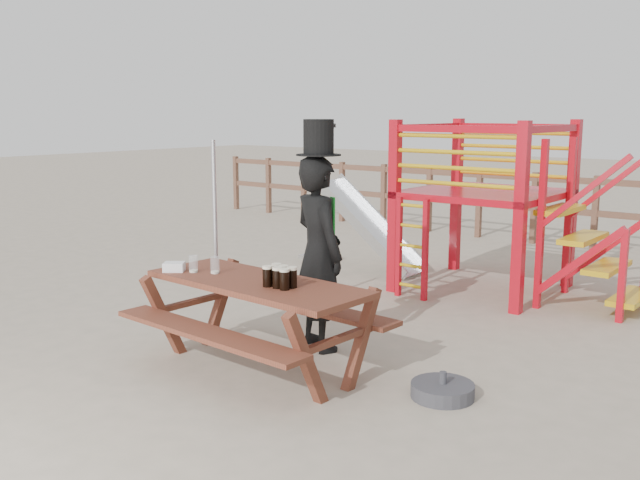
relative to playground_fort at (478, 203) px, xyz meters
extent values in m
plane|color=tan|center=(-0.12, -3.58, -1.07)|extent=(60.00, 60.00, 0.00)
cube|color=brown|center=(-0.12, 3.42, 0.03)|extent=(15.00, 0.06, 0.10)
cube|color=brown|center=(-0.12, 3.42, -0.47)|extent=(15.00, 0.06, 0.10)
cube|color=brown|center=(-7.62, 3.42, -0.47)|extent=(0.09, 0.09, 1.20)
cube|color=brown|center=(-6.62, 3.42, -0.47)|extent=(0.09, 0.09, 1.20)
cube|color=brown|center=(-5.62, 3.42, -0.47)|extent=(0.09, 0.09, 1.20)
cube|color=brown|center=(-4.62, 3.42, -0.47)|extent=(0.09, 0.09, 1.20)
cube|color=brown|center=(-3.62, 3.42, -0.47)|extent=(0.09, 0.09, 1.20)
cube|color=brown|center=(-2.62, 3.42, -0.47)|extent=(0.09, 0.09, 1.20)
cube|color=brown|center=(-1.62, 3.42, -0.47)|extent=(0.09, 0.09, 1.20)
cube|color=brown|center=(-0.62, 3.42, -0.47)|extent=(0.09, 0.09, 1.20)
cube|color=brown|center=(0.38, 3.42, -0.47)|extent=(0.09, 0.09, 1.20)
cube|color=red|center=(-0.72, -0.78, -0.02)|extent=(0.12, 0.12, 2.10)
cube|color=red|center=(0.88, -0.78, -0.02)|extent=(0.12, 0.12, 2.10)
cube|color=red|center=(-0.72, 0.82, -0.02)|extent=(0.12, 0.12, 2.10)
cube|color=red|center=(0.88, 0.82, -0.02)|extent=(0.12, 0.12, 2.10)
cube|color=red|center=(0.08, 0.02, 0.13)|extent=(1.72, 1.72, 0.08)
cube|color=red|center=(0.08, -0.78, 0.93)|extent=(1.60, 0.08, 0.08)
cube|color=red|center=(0.08, 0.82, 0.93)|extent=(1.60, 0.08, 0.08)
cube|color=red|center=(-0.72, 0.02, 0.93)|extent=(0.08, 1.60, 0.08)
cube|color=red|center=(0.88, 0.02, 0.93)|extent=(0.08, 1.60, 0.08)
cylinder|color=gold|center=(0.08, -0.78, 0.31)|extent=(1.50, 0.05, 0.05)
cylinder|color=gold|center=(0.08, 0.82, 0.31)|extent=(1.50, 0.05, 0.05)
cylinder|color=gold|center=(0.08, -0.78, 0.49)|extent=(1.50, 0.05, 0.05)
cylinder|color=gold|center=(0.08, 0.82, 0.49)|extent=(1.50, 0.05, 0.05)
cylinder|color=gold|center=(0.08, -0.78, 0.67)|extent=(1.50, 0.05, 0.05)
cylinder|color=gold|center=(0.08, 0.82, 0.67)|extent=(1.50, 0.05, 0.05)
cylinder|color=gold|center=(0.08, -0.78, 0.85)|extent=(1.50, 0.05, 0.05)
cylinder|color=gold|center=(0.08, 0.82, 0.85)|extent=(1.50, 0.05, 0.05)
cube|color=red|center=(-0.55, -0.93, -0.47)|extent=(0.06, 0.06, 1.20)
cube|color=red|center=(-0.19, -0.93, -0.47)|extent=(0.06, 0.06, 1.20)
cylinder|color=gold|center=(-0.37, -0.93, -0.92)|extent=(0.36, 0.04, 0.04)
cylinder|color=gold|center=(-0.37, -0.93, -0.68)|extent=(0.36, 0.04, 0.04)
cylinder|color=gold|center=(-0.37, -0.93, -0.44)|extent=(0.36, 0.04, 0.04)
cylinder|color=gold|center=(-0.37, -0.93, -0.20)|extent=(0.36, 0.04, 0.04)
cylinder|color=gold|center=(-0.37, -0.93, 0.04)|extent=(0.36, 0.04, 0.04)
cube|color=gold|center=(1.03, 0.02, 0.01)|extent=(0.30, 0.90, 0.06)
cube|color=gold|center=(1.31, 0.02, -0.29)|extent=(0.30, 0.90, 0.06)
cube|color=gold|center=(1.59, 0.02, -0.59)|extent=(0.30, 0.90, 0.06)
cube|color=gold|center=(1.87, 0.02, -0.89)|extent=(0.30, 0.90, 0.06)
cube|color=red|center=(1.43, -0.43, -0.47)|extent=(0.95, 0.08, 0.86)
cube|color=red|center=(1.43, 0.47, -0.47)|extent=(0.95, 0.08, 0.86)
cube|color=silver|center=(-1.62, 0.02, -0.45)|extent=(1.53, 0.55, 1.21)
cube|color=silver|center=(-1.62, -0.25, -0.41)|extent=(1.58, 0.04, 1.28)
cube|color=silver|center=(-1.62, 0.29, -0.41)|extent=(1.58, 0.04, 1.28)
cube|color=silver|center=(-2.52, 0.02, -0.97)|extent=(0.35, 0.55, 0.05)
cube|color=brown|center=(-0.16, -3.82, -0.31)|extent=(2.07, 0.86, 0.05)
cube|color=brown|center=(-0.19, -4.37, -0.62)|extent=(2.04, 0.39, 0.04)
cube|color=brown|center=(-0.13, -3.26, -0.62)|extent=(2.04, 0.39, 0.04)
cube|color=brown|center=(-1.02, -3.77, -0.71)|extent=(0.14, 1.22, 0.73)
cube|color=brown|center=(0.70, -3.86, -0.71)|extent=(0.14, 1.22, 0.73)
imported|color=black|center=(-0.12, -3.02, -0.17)|extent=(0.77, 0.66, 1.80)
cube|color=#0B811A|center=(-0.06, -2.89, 0.05)|extent=(0.07, 0.05, 0.42)
cylinder|color=black|center=(-0.12, -3.02, 0.74)|extent=(0.41, 0.41, 0.01)
cylinder|color=black|center=(-0.12, -3.02, 0.90)|extent=(0.28, 0.28, 0.31)
cube|color=white|center=(-0.06, -2.90, 1.01)|extent=(0.13, 0.06, 0.04)
cylinder|color=#B2B2B7|center=(-1.16, -3.34, -0.11)|extent=(0.04, 0.04, 1.93)
cylinder|color=#37373C|center=(1.39, -3.38, -1.01)|extent=(0.50, 0.50, 0.11)
cylinder|color=#37373C|center=(1.39, -3.38, -0.91)|extent=(0.06, 0.06, 0.10)
cube|color=white|center=(-0.99, -4.01, -0.25)|extent=(0.23, 0.22, 0.08)
cylinder|color=black|center=(0.05, -3.91, -0.21)|extent=(0.08, 0.08, 0.15)
cylinder|color=beige|center=(0.05, -3.91, -0.12)|extent=(0.08, 0.08, 0.02)
cylinder|color=black|center=(0.15, -3.90, -0.21)|extent=(0.08, 0.08, 0.15)
cylinder|color=beige|center=(0.15, -3.90, -0.12)|extent=(0.08, 0.08, 0.02)
cylinder|color=black|center=(0.23, -3.91, -0.21)|extent=(0.08, 0.08, 0.15)
cylinder|color=beige|center=(0.23, -3.91, -0.12)|extent=(0.08, 0.08, 0.02)
cylinder|color=black|center=(0.05, -3.80, -0.21)|extent=(0.08, 0.08, 0.15)
cylinder|color=beige|center=(0.05, -3.80, -0.12)|extent=(0.08, 0.08, 0.02)
cylinder|color=black|center=(0.14, -3.82, -0.21)|extent=(0.08, 0.08, 0.15)
cylinder|color=beige|center=(0.14, -3.82, -0.12)|extent=(0.08, 0.08, 0.02)
cylinder|color=black|center=(0.24, -3.82, -0.21)|extent=(0.08, 0.08, 0.15)
cylinder|color=beige|center=(0.24, -3.82, -0.12)|extent=(0.08, 0.08, 0.02)
cylinder|color=silver|center=(-0.64, -3.84, -0.21)|extent=(0.08, 0.08, 0.15)
cylinder|color=beige|center=(-0.64, -3.84, -0.28)|extent=(0.07, 0.07, 0.02)
cylinder|color=silver|center=(-0.82, -3.93, -0.21)|extent=(0.08, 0.08, 0.15)
cylinder|color=beige|center=(-0.82, -3.93, -0.28)|extent=(0.07, 0.07, 0.02)
camera|label=1|loc=(3.88, -8.07, 1.12)|focal=40.00mm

